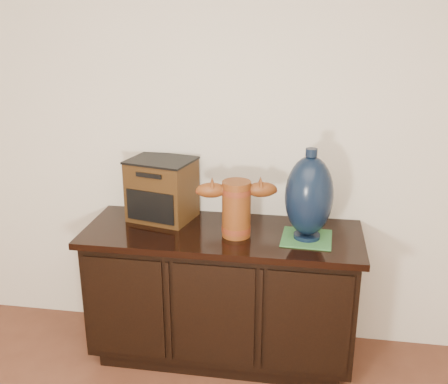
% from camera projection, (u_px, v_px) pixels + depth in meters
% --- Properties ---
extents(sideboard, '(1.46, 0.56, 0.75)m').
position_uv_depth(sideboard, '(222.00, 293.00, 2.87)').
color(sideboard, black).
rests_on(sideboard, ground).
extents(terracotta_vessel, '(0.41, 0.18, 0.29)m').
position_uv_depth(terracotta_vessel, '(236.00, 205.00, 2.64)').
color(terracotta_vessel, brown).
rests_on(terracotta_vessel, sideboard).
extents(tv_radio, '(0.39, 0.34, 0.34)m').
position_uv_depth(tv_radio, '(162.00, 189.00, 2.87)').
color(tv_radio, '#3A230E').
rests_on(tv_radio, sideboard).
extents(green_mat, '(0.26, 0.26, 0.01)m').
position_uv_depth(green_mat, '(307.00, 238.00, 2.65)').
color(green_mat, '#327037').
rests_on(green_mat, sideboard).
extents(lamp_base, '(0.25, 0.25, 0.46)m').
position_uv_depth(lamp_base, '(309.00, 196.00, 2.58)').
color(lamp_base, black).
rests_on(lamp_base, green_mat).
extents(spray_can, '(0.07, 0.07, 0.20)m').
position_uv_depth(spray_can, '(173.00, 201.00, 2.90)').
color(spray_can, '#5F1B10').
rests_on(spray_can, sideboard).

